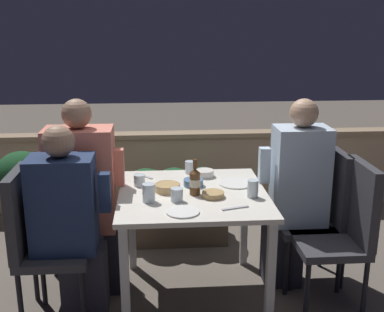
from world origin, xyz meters
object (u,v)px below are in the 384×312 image
person_coral_top (87,198)px  beer_bottle (195,181)px  chair_left_far (57,213)px  chair_right_far (322,206)px  person_navy_jumper (70,224)px  person_blue_shirt (295,193)px  chair_right_near (346,224)px  chair_left_near (36,233)px  potted_plant (23,188)px

person_coral_top → beer_bottle: size_ratio=5.80×
chair_left_far → chair_right_far: (1.82, -0.00, 0.00)m
person_navy_jumper → person_blue_shirt: 1.50m
person_navy_jumper → person_blue_shirt: (1.47, 0.31, 0.05)m
person_navy_jumper → chair_right_near: size_ratio=1.28×
chair_left_near → person_blue_shirt: bearing=10.3°
person_navy_jumper → person_coral_top: (0.06, 0.31, 0.05)m
chair_right_near → chair_right_far: size_ratio=1.00×
chair_left_near → person_coral_top: size_ratio=0.72×
person_navy_jumper → person_blue_shirt: person_blue_shirt is taller
person_coral_top → potted_plant: bearing=129.8°
chair_left_near → person_navy_jumper: size_ratio=0.78×
person_blue_shirt → chair_right_near: bearing=-51.4°
chair_left_near → person_blue_shirt: size_ratio=0.73×
chair_left_near → person_navy_jumper: person_navy_jumper is taller
chair_left_far → chair_right_near: same height
chair_left_far → chair_right_far: same height
person_coral_top → chair_right_near: (1.66, -0.31, -0.10)m
person_coral_top → chair_right_near: 1.69m
person_blue_shirt → potted_plant: (-2.04, 0.76, -0.18)m
chair_left_near → chair_left_far: size_ratio=1.00×
beer_bottle → potted_plant: bearing=144.4°
person_coral_top → chair_left_near: bearing=-130.9°
person_coral_top → potted_plant: (-0.63, 0.75, -0.18)m
chair_left_near → person_coral_top: 0.42m
chair_left_far → chair_right_far: bearing=-0.1°
chair_left_near → beer_bottle: size_ratio=4.19×
chair_left_near → person_blue_shirt: (1.68, 0.31, 0.10)m
chair_left_near → person_blue_shirt: person_blue_shirt is taller
person_blue_shirt → chair_left_near: bearing=-169.7°
chair_left_far → potted_plant: (-0.42, 0.75, -0.08)m
person_coral_top → chair_right_far: size_ratio=1.38×
chair_right_far → person_blue_shirt: size_ratio=0.73×
person_blue_shirt → beer_bottle: 0.75m
chair_right_far → person_blue_shirt: (-0.20, 0.00, 0.10)m
chair_right_far → chair_left_far: bearing=179.9°
person_navy_jumper → chair_left_near: bearing=180.0°
person_coral_top → chair_right_far: 1.62m
person_navy_jumper → chair_right_far: 1.70m
chair_left_far → chair_left_near: bearing=-101.7°
person_blue_shirt → person_coral_top: bearing=179.9°
person_navy_jumper → potted_plant: size_ratio=1.55×
chair_left_near → chair_right_near: bearing=-0.2°
potted_plant → chair_left_near: bearing=-71.2°
chair_left_near → beer_bottle: 1.02m
chair_left_far → person_coral_top: 0.23m
person_navy_jumper → chair_right_near: 1.72m
chair_right_near → chair_right_far: 0.32m
chair_right_far → potted_plant: (-2.24, 0.76, -0.08)m
person_blue_shirt → chair_left_far: bearing=179.9°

